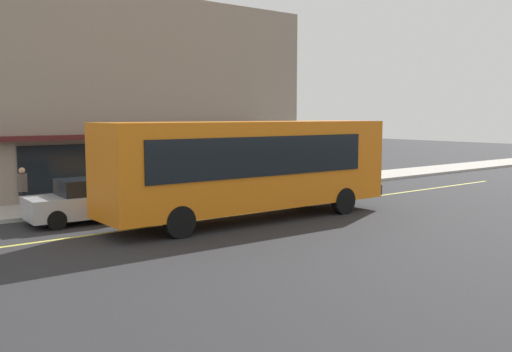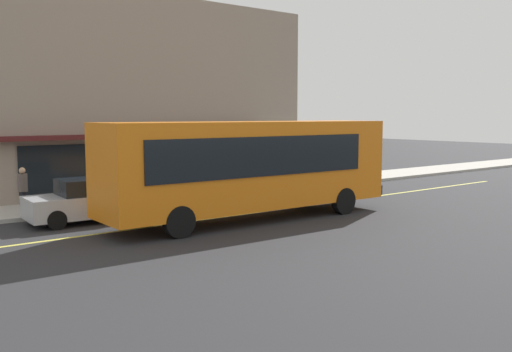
{
  "view_description": "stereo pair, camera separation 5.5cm",
  "coord_description": "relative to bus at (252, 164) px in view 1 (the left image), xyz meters",
  "views": [
    {
      "loc": [
        -11.88,
        -16.74,
        3.73
      ],
      "look_at": [
        0.31,
        -1.36,
        1.6
      ],
      "focal_mm": 39.55,
      "sensor_mm": 36.0,
      "label": 1
    },
    {
      "loc": [
        -11.84,
        -16.77,
        3.73
      ],
      "look_at": [
        0.31,
        -1.36,
        1.6
      ],
      "focal_mm": 39.55,
      "sensor_mm": 36.0,
      "label": 2
    }
  ],
  "objects": [
    {
      "name": "storefront_building",
      "position": [
        -0.13,
        13.65,
        2.63
      ],
      "size": [
        18.88,
        12.3,
        9.25
      ],
      "color": "gray",
      "rests_on": "ground"
    },
    {
      "name": "pedestrian_mid_block",
      "position": [
        -6.3,
        5.4,
        -0.82
      ],
      "size": [
        0.34,
        0.34,
        1.7
      ],
      "color": "black",
      "rests_on": "sidewalk"
    },
    {
      "name": "car_black",
      "position": [
        6.95,
        3.45,
        -1.24
      ],
      "size": [
        4.32,
        1.9,
        1.52
      ],
      "color": "black",
      "rests_on": "ground"
    },
    {
      "name": "car_silver",
      "position": [
        -4.6,
        3.27,
        -1.24
      ],
      "size": [
        4.39,
        2.03,
        1.52
      ],
      "color": "#B7BABF",
      "rests_on": "ground"
    },
    {
      "name": "bus",
      "position": [
        0.0,
        0.0,
        0.0
      ],
      "size": [
        11.19,
        2.84,
        3.5
      ],
      "color": "orange",
      "rests_on": "ground"
    },
    {
      "name": "sidewalk",
      "position": [
        -0.35,
        6.24,
        -1.91
      ],
      "size": [
        80.0,
        3.13,
        0.15
      ],
      "primitive_type": "cube",
      "color": "#B2ADA3",
      "rests_on": "ground"
    },
    {
      "name": "ground",
      "position": [
        -0.35,
        1.06,
        -1.99
      ],
      "size": [
        120.0,
        120.0,
        0.0
      ],
      "primitive_type": "plane",
      "color": "#28282B"
    },
    {
      "name": "lane_centre_stripe",
      "position": [
        -0.35,
        1.06,
        -1.98
      ],
      "size": [
        36.0,
        0.16,
        0.01
      ],
      "primitive_type": "cube",
      "color": "#D8D14C",
      "rests_on": "ground"
    }
  ]
}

